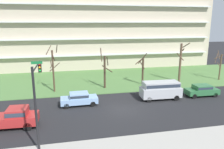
% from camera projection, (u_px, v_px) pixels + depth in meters
% --- Properties ---
extents(ground, '(160.00, 160.00, 0.00)m').
position_uv_depth(ground, '(123.00, 110.00, 24.86)').
color(ground, '#232326').
extents(sidewalk_curb_near, '(80.00, 4.00, 0.15)m').
position_uv_depth(sidewalk_curb_near, '(149.00, 147.00, 17.23)').
color(sidewalk_curb_near, '#ADA89E').
rests_on(sidewalk_curb_near, ground).
extents(grass_lawn_strip, '(80.00, 16.00, 0.08)m').
position_uv_depth(grass_lawn_strip, '(103.00, 79.00, 38.18)').
color(grass_lawn_strip, '#547F42').
rests_on(grass_lawn_strip, ground).
extents(apartment_building, '(52.27, 12.31, 16.51)m').
position_uv_depth(apartment_building, '(93.00, 30.00, 49.29)').
color(apartment_building, beige).
rests_on(apartment_building, ground).
extents(tree_far_left, '(1.82, 1.54, 6.87)m').
position_uv_depth(tree_far_left, '(53.00, 69.00, 30.53)').
color(tree_far_left, '#4C3828').
rests_on(tree_far_left, ground).
extents(tree_left, '(1.67, 1.67, 6.12)m').
position_uv_depth(tree_left, '(105.00, 70.00, 32.42)').
color(tree_left, '#423023').
rests_on(tree_left, ground).
extents(tree_center, '(1.96, 1.76, 5.06)m').
position_uv_depth(tree_center, '(143.00, 69.00, 34.47)').
color(tree_center, '#423023').
rests_on(tree_center, ground).
extents(tree_right, '(2.12, 2.10, 6.67)m').
position_uv_depth(tree_right, '(181.00, 62.00, 35.81)').
color(tree_right, brown).
rests_on(tree_right, ground).
extents(tree_far_right, '(2.47, 2.00, 5.17)m').
position_uv_depth(tree_far_right, '(220.00, 65.00, 37.34)').
color(tree_far_right, brown).
rests_on(tree_far_right, ground).
extents(sedan_green_near_left, '(4.44, 1.89, 1.57)m').
position_uv_depth(sedan_green_near_left, '(202.00, 90.00, 29.37)').
color(sedan_green_near_left, '#2D6B3D').
rests_on(sedan_green_near_left, ground).
extents(van_silver_center_left, '(5.27, 2.20, 2.36)m').
position_uv_depth(van_silver_center_left, '(161.00, 89.00, 28.05)').
color(van_silver_center_left, '#B7BABF').
rests_on(van_silver_center_left, ground).
extents(sedan_blue_center_right, '(4.44, 1.90, 1.57)m').
position_uv_depth(sedan_blue_center_right, '(79.00, 98.00, 26.07)').
color(sedan_blue_center_right, '#8CB2E0').
rests_on(sedan_blue_center_right, ground).
extents(pickup_red_near_right, '(5.47, 2.21, 1.95)m').
position_uv_depth(pickup_red_near_right, '(11.00, 118.00, 20.41)').
color(pickup_red_near_right, '#B22828').
rests_on(pickup_red_near_right, ground).
extents(traffic_signal_mast, '(0.90, 4.70, 6.70)m').
position_uv_depth(traffic_signal_mast, '(37.00, 90.00, 17.25)').
color(traffic_signal_mast, black).
rests_on(traffic_signal_mast, ground).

